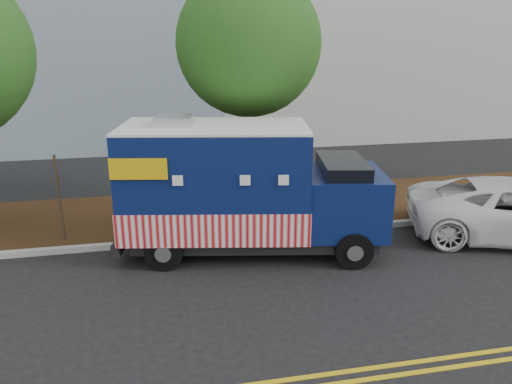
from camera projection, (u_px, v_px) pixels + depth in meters
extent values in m
plane|color=black|center=(216.00, 264.00, 11.95)|extent=(120.00, 120.00, 0.00)
cube|color=#9E9E99|center=(209.00, 238.00, 13.24)|extent=(120.00, 0.18, 0.15)
cube|color=black|center=(201.00, 212.00, 15.20)|extent=(120.00, 4.00, 0.15)
cylinder|color=#38281C|center=(249.00, 148.00, 15.07)|extent=(0.26, 0.26, 3.96)
sphere|color=#1F4F16|center=(249.00, 44.00, 14.17)|extent=(4.14, 4.14, 4.14)
cube|color=#473828|center=(60.00, 201.00, 12.70)|extent=(0.06, 0.06, 2.40)
cube|color=black|center=(254.00, 234.00, 12.60)|extent=(6.15, 3.06, 0.29)
cube|color=#0A184B|center=(215.00, 179.00, 12.15)|extent=(4.79, 3.20, 2.52)
cube|color=#B60B14|center=(216.00, 213.00, 12.41)|extent=(4.84, 3.27, 0.79)
cube|color=white|center=(214.00, 126.00, 11.76)|extent=(4.79, 3.20, 0.06)
cube|color=#B7B7BA|center=(174.00, 121.00, 11.71)|extent=(0.98, 0.98, 0.23)
cube|color=#0A184B|center=(343.00, 200.00, 12.37)|extent=(2.28, 2.57, 1.47)
cube|color=black|center=(342.00, 173.00, 12.16)|extent=(1.42, 2.21, 0.68)
cube|color=black|center=(380.00, 219.00, 12.53)|extent=(0.48, 2.08, 0.32)
cube|color=black|center=(127.00, 233.00, 12.54)|extent=(0.63, 2.36, 0.29)
cube|color=#B7B7BA|center=(123.00, 177.00, 12.10)|extent=(0.40, 1.87, 2.00)
cube|color=#B7B7BA|center=(230.00, 164.00, 13.33)|extent=(1.87, 0.40, 1.16)
cube|color=#EAB60C|center=(138.00, 169.00, 10.76)|extent=(1.24, 0.26, 0.47)
cube|color=#EAB60C|center=(158.00, 145.00, 13.14)|extent=(1.24, 0.26, 0.47)
cylinder|color=black|center=(354.00, 250.00, 11.61)|extent=(0.92, 0.45, 0.88)
cylinder|color=black|center=(338.00, 218.00, 13.66)|extent=(0.92, 0.45, 0.88)
cylinder|color=black|center=(164.00, 252.00, 11.54)|extent=(0.92, 0.45, 0.88)
cylinder|color=black|center=(177.00, 219.00, 13.59)|extent=(0.92, 0.45, 0.88)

